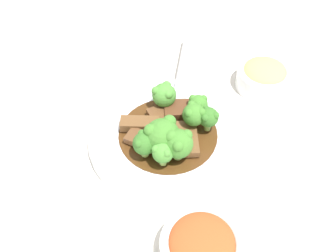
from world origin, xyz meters
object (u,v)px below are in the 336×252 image
beef_strip_3 (178,110)px  broccoli_floret_1 (194,114)px  beef_strip_4 (140,124)px  sauce_dish (47,104)px  broccoli_floret_5 (198,104)px  side_bowl_appetizer (264,76)px  main_plate (168,136)px  broccoli_floret_4 (209,118)px  broccoli_floret_0 (162,135)px  serving_spoon (175,93)px  beef_strip_1 (161,120)px  side_bowl_kimchi (201,247)px  broccoli_floret_3 (163,152)px  broccoli_floret_6 (164,95)px  broccoli_floret_7 (144,143)px  broccoli_floret_2 (178,143)px  beef_strip_0 (142,140)px  beef_strip_2 (187,139)px

beef_strip_3 → broccoli_floret_1: size_ratio=0.97×
beef_strip_4 → sauce_dish: size_ratio=0.79×
broccoli_floret_5 → side_bowl_appetizer: broccoli_floret_5 is taller
main_plate → side_bowl_appetizer: size_ratio=2.63×
broccoli_floret_4 → broccoli_floret_5: size_ratio=1.15×
broccoli_floret_0 → broccoli_floret_1: broccoli_floret_0 is taller
serving_spoon → side_bowl_appetizer: side_bowl_appetizer is taller
sauce_dish → beef_strip_4: bearing=152.7°
beef_strip_1 → main_plate: bearing=111.9°
side_bowl_kimchi → side_bowl_appetizer: 0.35m
serving_spoon → sauce_dish: serving_spoon is taller
broccoli_floret_3 → beef_strip_4: bearing=-68.6°
beef_strip_3 → sauce_dish: bearing=-14.7°
broccoli_floret_3 → main_plate: bearing=-103.3°
broccoli_floret_3 → broccoli_floret_6: (-0.01, -0.12, 0.00)m
broccoli_floret_3 → broccoli_floret_5: (-0.07, -0.10, -0.01)m
main_plate → broccoli_floret_0: broccoli_floret_0 is taller
broccoli_floret_7 → serving_spoon: broccoli_floret_7 is taller
side_bowl_kimchi → broccoli_floret_2: bearing=-85.9°
beef_strip_0 → beef_strip_3: size_ratio=1.20×
broccoli_floret_3 → side_bowl_kimchi: bearing=104.0°
beef_strip_2 → serving_spoon: (0.01, -0.10, 0.00)m
beef_strip_4 → broccoli_floret_2: 0.09m
sauce_dish → beef_strip_3: bearing=165.3°
broccoli_floret_2 → broccoli_floret_7: 0.05m
beef_strip_0 → broccoli_floret_4: (-0.11, -0.01, 0.02)m
broccoli_floret_7 → sauce_dish: size_ratio=0.54×
broccoli_floret_3 → broccoli_floret_6: size_ratio=0.92×
broccoli_floret_4 → serving_spoon: size_ratio=0.20×
beef_strip_1 → side_bowl_appetizer: bearing=-156.0°
main_plate → broccoli_floret_7: (0.04, 0.04, 0.04)m
beef_strip_0 → side_bowl_kimchi: size_ratio=0.53×
side_bowl_appetizer → broccoli_floret_0: bearing=35.5°
broccoli_floret_6 → sauce_dish: (0.20, -0.04, -0.04)m
beef_strip_3 → broccoli_floret_4: (-0.04, 0.04, 0.02)m
broccoli_floret_3 → broccoli_floret_7: (0.03, -0.02, 0.00)m
beef_strip_3 → beef_strip_4: (0.07, 0.02, -0.00)m
broccoli_floret_7 → side_bowl_kimchi: (-0.06, 0.16, -0.02)m
beef_strip_3 → beef_strip_1: bearing=29.7°
broccoli_floret_4 → main_plate: bearing=-1.8°
side_bowl_appetizer → broccoli_floret_6: bearing=15.4°
broccoli_floret_6 → serving_spoon: (-0.02, -0.02, -0.02)m
broccoli_floret_5 → broccoli_floret_6: size_ratio=0.81×
main_plate → beef_strip_0: (0.04, 0.02, 0.01)m
beef_strip_1 → serving_spoon: serving_spoon is taller
side_bowl_kimchi → sauce_dish: size_ratio=1.30×
beef_strip_3 → sauce_dish: beef_strip_3 is taller
beef_strip_2 → broccoli_floret_3: size_ratio=1.57×
broccoli_floret_7 → broccoli_floret_1: bearing=-150.1°
beef_strip_3 → broccoli_floret_5: size_ratio=1.23×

